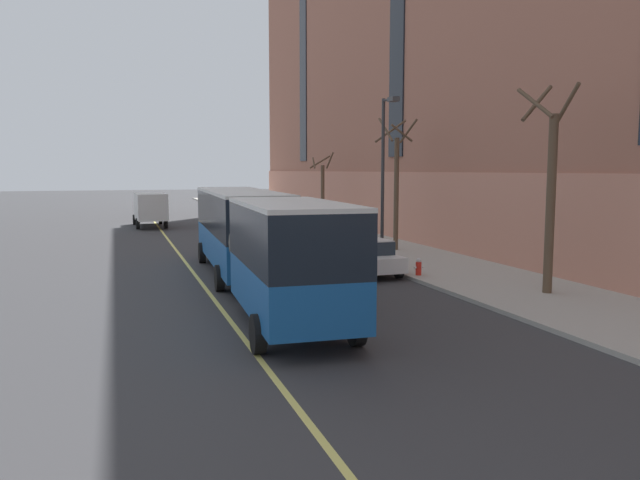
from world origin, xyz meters
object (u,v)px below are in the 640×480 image
street_tree_mid_block (550,189)px  street_tree_far_downtown (322,191)px  fire_hydrant (419,267)px  box_truck (150,207)px  city_bus (254,235)px  street_tree_far_uptown (396,182)px  parked_car_white_0 (367,257)px  parked_car_black_3 (251,217)px  street_lamp (385,164)px  parked_car_white_2 (282,227)px

street_tree_mid_block → street_tree_far_downtown: street_tree_mid_block is taller
fire_hydrant → box_truck: bearing=108.6°
box_truck → street_tree_mid_block: (12.02, -32.65, 2.27)m
box_truck → city_bus: bearing=-85.3°
box_truck → street_tree_mid_block: street_tree_mid_block is taller
street_tree_far_uptown → parked_car_white_0: bearing=-124.2°
parked_car_white_0 → parked_car_black_3: bearing=89.9°
parked_car_white_0 → street_tree_far_downtown: size_ratio=0.77×
parked_car_white_0 → fire_hydrant: bearing=-44.2°
street_lamp → street_tree_far_uptown: bearing=58.4°
parked_car_white_2 → street_tree_mid_block: (4.26, -21.14, 3.07)m
parked_car_white_0 → street_tree_mid_block: street_tree_mid_block is taller
city_bus → parked_car_white_2: 17.69m
parked_car_white_2 → city_bus: bearing=-108.0°
parked_car_white_2 → box_truck: 13.91m
street_tree_far_downtown → street_lamp: street_lamp is taller
box_truck → fire_hydrant: bearing=-71.4°
fire_hydrant → parked_car_white_0: bearing=135.8°
parked_car_white_0 → box_truck: box_truck is taller
box_truck → street_tree_far_downtown: size_ratio=1.22×
parked_car_white_0 → street_tree_far_uptown: 8.29m
street_tree_far_uptown → street_tree_far_downtown: street_tree_far_uptown is taller
street_tree_mid_block → street_lamp: 9.01m
parked_car_white_0 → parked_car_white_2: 14.74m
street_tree_far_downtown → fire_hydrant: bearing=-97.3°
street_tree_far_uptown → street_lamp: size_ratio=0.94×
street_tree_mid_block → fire_hydrant: (-2.63, 4.79, -3.36)m
city_bus → parked_car_white_0: city_bus is taller
street_tree_far_downtown → fire_hydrant: (-2.66, -20.77, -2.47)m
street_lamp → fire_hydrant: bearing=-91.5°
street_tree_far_downtown → street_lamp: bearing=-98.6°
parked_car_black_3 → street_lamp: (1.71, -22.27, 4.01)m
city_bus → parked_car_white_2: city_bus is taller
street_tree_far_uptown → parked_car_white_2: bearing=117.1°
city_bus → parked_car_white_2: size_ratio=4.26×
street_tree_far_uptown → fire_hydrant: (-2.66, -7.98, -3.39)m
street_tree_far_uptown → street_tree_far_downtown: (-0.00, 12.80, -0.92)m
city_bus → street_tree_far_uptown: (9.75, 8.40, 1.76)m
city_bus → fire_hydrant: 7.28m
parked_car_white_0 → fire_hydrant: parked_car_white_0 is taller
city_bus → box_truck: 28.39m
parked_car_white_2 → street_tree_far_uptown: (4.29, -8.38, 3.10)m
parked_car_white_0 → street_tree_mid_block: (4.28, -6.40, 3.07)m
parked_car_white_0 → parked_car_black_3: 24.47m
parked_car_black_3 → fire_hydrant: (1.61, -26.08, -0.29)m
parked_car_white_0 → parked_car_white_2: size_ratio=0.97×
street_tree_mid_block → parked_car_black_3: bearing=97.8°
parked_car_black_3 → box_truck: (-7.79, 1.78, 0.80)m
street_tree_mid_block → fire_hydrant: street_tree_mid_block is taller
street_lamp → fire_hydrant: 5.75m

